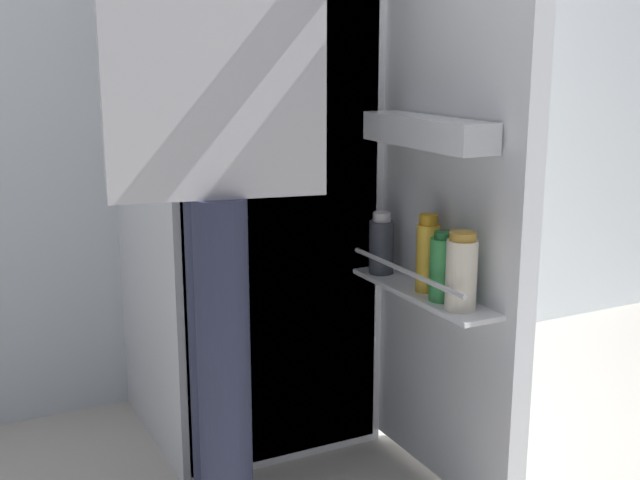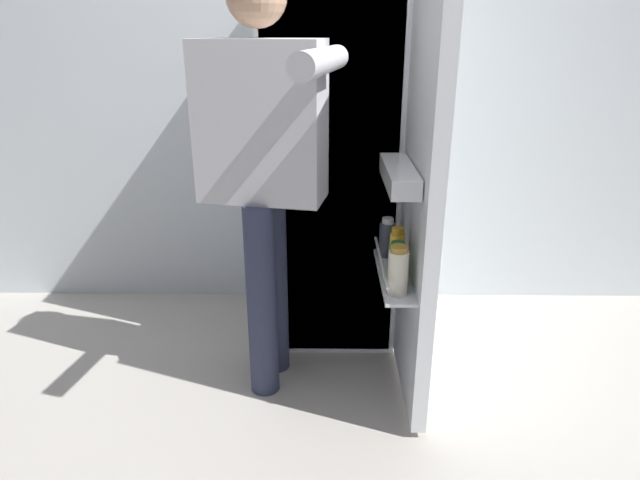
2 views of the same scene
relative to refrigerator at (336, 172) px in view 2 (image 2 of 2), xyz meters
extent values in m
plane|color=#B7B2A8|center=(-0.03, -0.50, -0.81)|extent=(5.93, 5.93, 0.00)
cube|color=silver|center=(-0.03, 0.40, 0.48)|extent=(4.40, 0.10, 2.60)
cube|color=silver|center=(-0.03, 0.05, 0.00)|extent=(0.60, 0.60, 1.63)
cube|color=white|center=(-0.03, -0.24, 0.00)|extent=(0.56, 0.01, 1.59)
cube|color=white|center=(-0.03, -0.20, -0.01)|extent=(0.52, 0.09, 0.01)
cube|color=silver|center=(0.30, -0.53, -0.01)|extent=(0.06, 0.58, 1.55)
cube|color=white|center=(0.22, -0.53, -0.27)|extent=(0.11, 0.50, 0.01)
cylinder|color=silver|center=(0.17, -0.53, -0.21)|extent=(0.01, 0.48, 0.01)
cube|color=white|center=(0.22, -0.53, 0.12)|extent=(0.10, 0.43, 0.07)
cylinder|color=#333842|center=(0.21, -0.35, -0.20)|extent=(0.07, 0.07, 0.14)
cylinder|color=silver|center=(0.21, -0.35, -0.12)|extent=(0.05, 0.05, 0.02)
cylinder|color=green|center=(0.21, -0.62, -0.19)|extent=(0.06, 0.06, 0.15)
cylinder|color=#195B28|center=(0.21, -0.62, -0.11)|extent=(0.05, 0.05, 0.02)
cylinder|color=#EDE5CC|center=(0.21, -0.70, -0.19)|extent=(0.07, 0.07, 0.16)
cylinder|color=#B78933|center=(0.21, -0.70, -0.10)|extent=(0.06, 0.06, 0.02)
cylinder|color=gold|center=(0.22, -0.54, -0.18)|extent=(0.06, 0.06, 0.17)
cylinder|color=#BC8419|center=(0.22, -0.54, -0.09)|extent=(0.05, 0.05, 0.03)
cylinder|color=#2D334C|center=(-0.27, -0.35, -0.40)|extent=(0.12, 0.12, 0.82)
cylinder|color=#2D334C|center=(-0.30, -0.52, -0.40)|extent=(0.12, 0.12, 0.82)
cube|color=silver|center=(-0.29, -0.44, 0.29)|extent=(0.50, 0.30, 0.58)
cylinder|color=silver|center=(-0.24, -0.21, 0.27)|extent=(0.08, 0.08, 0.55)
cylinder|color=silver|center=(-0.06, -0.72, 0.52)|extent=(0.18, 0.55, 0.08)
camera|label=1|loc=(-0.88, -2.14, 0.32)|focal=45.63mm
camera|label=2|loc=(-0.05, -2.45, 0.62)|focal=30.54mm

